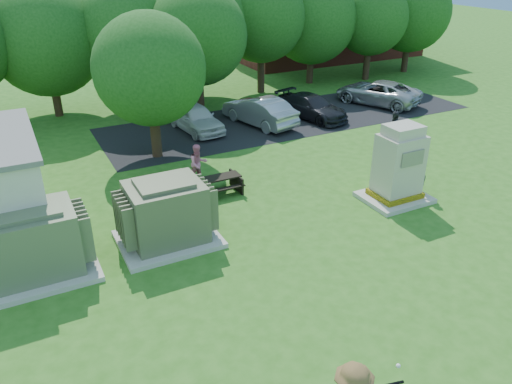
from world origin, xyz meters
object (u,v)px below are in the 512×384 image
transformer_right (166,214)px  car_dark (312,107)px  transformer_left (36,244)px  car_silver_b (378,92)px  picnic_table (220,183)px  person_at_picnic (198,164)px  car_white (196,118)px  person_walking_right (394,131)px  car_silver_a (259,111)px  generator_cabinet (398,168)px  person_by_generator (420,171)px

transformer_right → car_dark: (10.72, 8.46, -0.35)m
transformer_left → car_silver_b: bearing=25.0°
transformer_left → car_dark: bearing=30.4°
picnic_table → person_at_picnic: (-0.35, 1.23, 0.36)m
car_silver_b → picnic_table: bearing=3.0°
picnic_table → car_silver_b: (12.80, 6.60, 0.26)m
transformer_left → car_white: 12.49m
transformer_right → car_silver_b: transformer_right is taller
transformer_left → picnic_table: transformer_left is taller
picnic_table → transformer_left: bearing=-159.7°
transformer_left → picnic_table: bearing=20.3°
transformer_right → car_silver_b: bearing=30.0°
car_silver_b → car_white: bearing=-26.3°
picnic_table → person_walking_right: (8.67, 0.53, 0.47)m
person_at_picnic → car_white: (2.09, 5.77, -0.11)m
person_walking_right → car_dark: 5.59m
person_walking_right → car_white: size_ratio=0.45×
person_at_picnic → car_dark: bearing=24.7°
person_walking_right → car_silver_b: (4.13, 6.07, -0.21)m
car_white → car_silver_a: size_ratio=0.89×
transformer_left → person_walking_right: transformer_left is taller
car_white → transformer_right: bearing=-122.0°
transformer_left → transformer_right: same height
transformer_left → generator_cabinet: size_ratio=1.06×
picnic_table → person_by_generator: person_by_generator is taller
car_dark → car_silver_b: 4.89m
generator_cabinet → car_dark: (2.53, 9.44, -0.62)m
person_by_generator → person_walking_right: person_walking_right is taller
picnic_table → car_silver_b: 14.40m
generator_cabinet → car_silver_b: 12.43m
car_silver_a → car_silver_b: size_ratio=0.90×
person_walking_right → car_silver_a: 6.92m
generator_cabinet → person_walking_right: size_ratio=1.59×
car_silver_a → car_dark: 2.98m
generator_cabinet → person_walking_right: generator_cabinet is taller
person_at_picnic → transformer_left: bearing=-155.0°
car_silver_a → picnic_table: bearing=38.5°
person_walking_right → transformer_right: bearing=-49.0°
transformer_right → person_walking_right: transformer_right is taller
transformer_right → person_at_picnic: 4.37m
person_by_generator → car_white: bearing=-55.4°
car_silver_b → person_walking_right: bearing=31.5°
picnic_table → person_walking_right: 8.70m
person_by_generator → car_silver_b: person_by_generator is taller
person_at_picnic → car_white: 6.14m
car_silver_a → car_silver_b: (7.82, 0.22, -0.04)m
person_at_picnic → car_dark: size_ratio=0.37×
picnic_table → car_dark: (7.94, 6.07, 0.20)m
picnic_table → person_walking_right: size_ratio=0.87×
person_by_generator → car_dark: bearing=-88.9°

